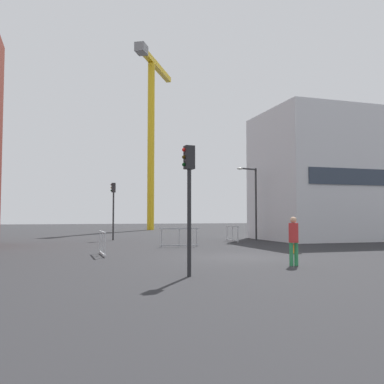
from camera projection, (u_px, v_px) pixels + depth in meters
ground at (240, 257)px, 18.08m from camera, size 160.00×160.00×0.00m
office_block at (336, 177)px, 32.28m from camera, size 11.44×7.64×9.53m
construction_crane at (151, 118)px, 54.84m from camera, size 7.34×11.81×22.71m
streetlamp_short at (253, 196)px, 30.66m from camera, size 1.75×0.65×5.28m
traffic_light_far at (113, 202)px, 31.00m from camera, size 0.39×0.31×4.21m
traffic_light_near at (189, 188)px, 12.46m from camera, size 0.38×0.27×3.86m
pedestrian_walking at (294, 237)px, 14.98m from camera, size 0.34×0.34×1.74m
safety_barrier_left_run at (179, 237)px, 24.08m from camera, size 2.29×0.13×1.08m
safety_barrier_front at (232, 234)px, 29.00m from camera, size 0.07×2.19×1.08m
safety_barrier_rear at (102, 243)px, 18.87m from camera, size 0.09×2.40×1.08m
traffic_cone_orange at (294, 249)px, 19.79m from camera, size 0.49×0.49×0.49m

